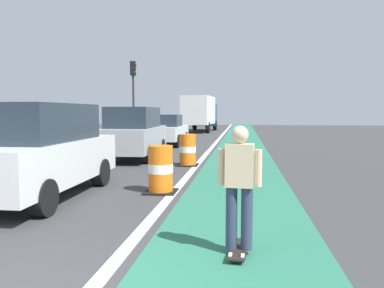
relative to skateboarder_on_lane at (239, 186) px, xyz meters
name	(u,v)px	position (x,y,z in m)	size (l,w,h in m)	color
bike_lane_strip	(240,158)	(-0.03, 10.27, -0.91)	(2.50, 80.00, 0.01)	#286B51
lane_divider_stripe	(203,158)	(-1.53, 10.27, -0.91)	(0.20, 80.00, 0.01)	silver
skateboarder_on_lane	(239,186)	(0.00, 0.00, 0.00)	(0.57, 0.82, 1.69)	black
parked_suv_nearest	(40,150)	(-4.31, 2.75, 0.12)	(1.96, 4.62, 2.04)	silver
parked_suv_second	(134,133)	(-4.24, 9.71, 0.12)	(2.05, 4.66, 2.04)	#9EA0A5
parked_sedan_third	(166,130)	(-4.15, 15.59, -0.08)	(1.97, 4.13, 1.70)	silver
traffic_barrel_front	(161,170)	(-1.83, 3.58, -0.38)	(0.73, 0.73, 1.09)	orange
traffic_barrel_mid	(188,150)	(-1.84, 7.99, -0.38)	(0.73, 0.73, 1.09)	orange
delivery_truck_down_block	(200,112)	(-3.85, 30.09, 0.94)	(2.69, 7.71, 3.23)	silver
traffic_light_corner	(133,86)	(-7.02, 19.23, 2.59)	(0.41, 0.32, 5.10)	#2D2D2D
pedestrian_crossing	(132,128)	(-6.83, 18.18, -0.05)	(0.34, 0.20, 1.61)	#33333D
pedestrian_waiting	(86,133)	(-7.20, 11.98, -0.05)	(0.34, 0.20, 1.61)	#33333D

